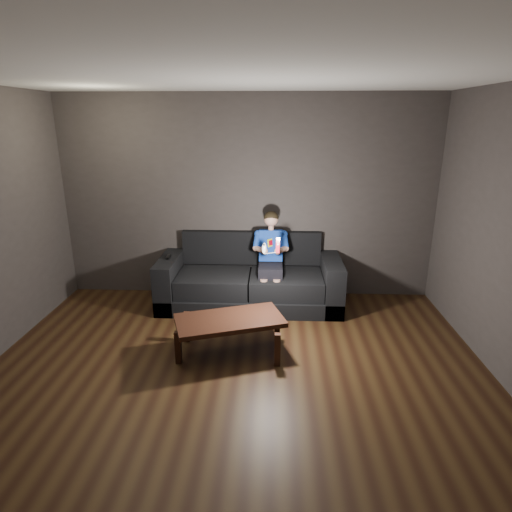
{
  "coord_description": "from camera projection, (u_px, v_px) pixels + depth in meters",
  "views": [
    {
      "loc": [
        0.35,
        -3.17,
        2.37
      ],
      "look_at": [
        0.15,
        1.55,
        0.85
      ],
      "focal_mm": 30.0,
      "sensor_mm": 36.0,
      "label": 1
    }
  ],
  "objects": [
    {
      "name": "floor",
      "position": [
        232.0,
        402.0,
        3.76
      ],
      "size": [
        5.0,
        5.0,
        0.0
      ],
      "primitive_type": "plane",
      "color": "black",
      "rests_on": "ground"
    },
    {
      "name": "back_wall",
      "position": [
        248.0,
        199.0,
        5.72
      ],
      "size": [
        5.0,
        0.04,
        2.7
      ],
      "primitive_type": "cube",
      "color": "#383230",
      "rests_on": "ground"
    },
    {
      "name": "ceiling",
      "position": [
        225.0,
        68.0,
        2.93
      ],
      "size": [
        5.0,
        5.0,
        0.02
      ],
      "primitive_type": "cube",
      "color": "silver",
      "rests_on": "back_wall"
    },
    {
      "name": "sofa",
      "position": [
        250.0,
        282.0,
        5.7
      ],
      "size": [
        2.36,
        1.02,
        0.91
      ],
      "color": "black",
      "rests_on": "floor"
    },
    {
      "name": "child",
      "position": [
        271.0,
        251.0,
        5.49
      ],
      "size": [
        0.46,
        0.56,
        1.12
      ],
      "color": "black",
      "rests_on": "sofa"
    },
    {
      "name": "wii_remote_red",
      "position": [
        278.0,
        245.0,
        5.01
      ],
      "size": [
        0.05,
        0.07,
        0.19
      ],
      "color": "red",
      "rests_on": "child"
    },
    {
      "name": "nunchuk_white",
      "position": [
        264.0,
        248.0,
        5.04
      ],
      "size": [
        0.06,
        0.09,
        0.14
      ],
      "color": "silver",
      "rests_on": "child"
    },
    {
      "name": "wii_remote_black",
      "position": [
        168.0,
        257.0,
        5.55
      ],
      "size": [
        0.05,
        0.17,
        0.03
      ],
      "color": "black",
      "rests_on": "sofa"
    },
    {
      "name": "coffee_table",
      "position": [
        230.0,
        323.0,
        4.44
      ],
      "size": [
        1.22,
        0.87,
        0.4
      ],
      "color": "black",
      "rests_on": "floor"
    }
  ]
}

